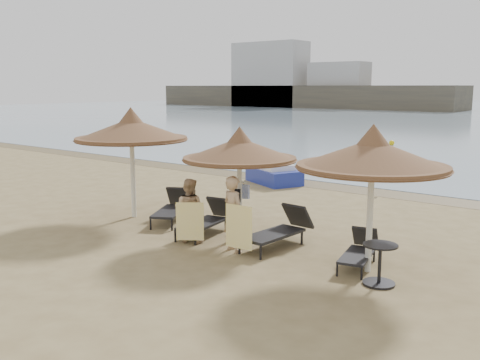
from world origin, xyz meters
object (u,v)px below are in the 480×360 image
object	(u,v)px
person_left	(189,205)
lounger_near_left	(208,219)
lounger_far_left	(173,207)
lounger_far_right	(360,250)
pedal_boat	(274,173)
palapa_center	(240,150)
person_right	(233,208)
palapa_left	(131,130)
lounger_near_right	(281,229)
palapa_right	(372,155)
side_table	(380,266)

from	to	relation	value
person_left	lounger_near_left	bearing A→B (deg)	-101.08
lounger_far_left	lounger_far_right	size ratio (longest dim) A/B	1.18
lounger_near_left	pedal_boat	size ratio (longest dim) A/B	0.77
lounger_near_left	palapa_center	bearing A→B (deg)	0.99
lounger_far_left	person_right	bearing A→B (deg)	-48.81
palapa_left	lounger_near_left	world-z (taller)	palapa_left
palapa_left	lounger_near_right	distance (m)	5.53
pedal_boat	palapa_center	bearing A→B (deg)	-37.00
palapa_center	pedal_boat	bearing A→B (deg)	118.01
lounger_near_left	pedal_boat	xyz separation A→B (m)	(-2.85, 7.27, 0.00)
palapa_center	lounger_near_right	bearing A→B (deg)	3.21
lounger_far_left	person_left	bearing A→B (deg)	-62.53
palapa_left	lounger_near_right	size ratio (longest dim) A/B	1.52
person_left	palapa_center	bearing A→B (deg)	-147.88
palapa_center	palapa_right	distance (m)	3.69
lounger_near_right	person_right	xyz separation A→B (m)	(-0.64, -1.03, 0.62)
side_table	pedal_boat	world-z (taller)	pedal_boat
palapa_left	person_right	world-z (taller)	palapa_left
palapa_left	lounger_far_left	distance (m)	2.54
palapa_left	palapa_center	world-z (taller)	palapa_left
palapa_center	lounger_far_right	world-z (taller)	palapa_center
palapa_right	lounger_near_right	distance (m)	3.22
palapa_center	palapa_right	xyz separation A→B (m)	(3.67, -0.33, 0.19)
side_table	lounger_far_right	bearing A→B (deg)	134.09
lounger_near_left	lounger_far_right	distance (m)	4.27
lounger_near_left	lounger_far_left	bearing A→B (deg)	156.53
person_right	lounger_far_left	bearing A→B (deg)	-4.55
lounger_far_left	lounger_far_right	world-z (taller)	lounger_far_left
palapa_left	palapa_center	bearing A→B (deg)	2.01
lounger_near_right	person_right	size ratio (longest dim) A/B	1.03
lounger_near_right	lounger_far_right	world-z (taller)	lounger_near_right
lounger_far_left	side_table	world-z (taller)	lounger_far_left
lounger_near_right	side_table	world-z (taller)	lounger_near_right
palapa_center	lounger_near_left	distance (m)	2.11
lounger_far_right	pedal_boat	world-z (taller)	pedal_boat
palapa_left	person_left	bearing A→B (deg)	-16.02
palapa_left	side_table	xyz separation A→B (m)	(8.04, -0.77, -2.21)
lounger_far_right	person_left	world-z (taller)	person_left
palapa_center	lounger_near_right	distance (m)	2.21
side_table	person_right	size ratio (longest dim) A/B	0.39
lounger_far_left	pedal_boat	bearing A→B (deg)	71.23
side_table	pedal_boat	xyz separation A→B (m)	(-7.94, 8.00, 0.02)
lounger_far_left	person_right	size ratio (longest dim) A/B	0.99
pedal_boat	palapa_left	bearing A→B (deg)	-65.81
palapa_center	side_table	bearing A→B (deg)	-12.23
pedal_boat	lounger_far_right	bearing A→B (deg)	-20.14
palapa_center	lounger_near_left	world-z (taller)	palapa_center
palapa_right	pedal_boat	bearing A→B (deg)	135.06
palapa_center	lounger_far_right	size ratio (longest dim) A/B	1.65
palapa_right	lounger_far_right	distance (m)	2.18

